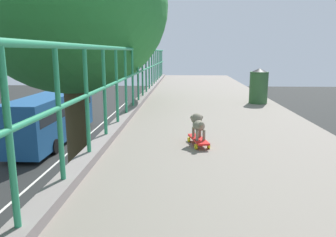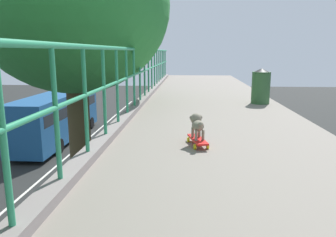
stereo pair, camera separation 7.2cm
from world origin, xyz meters
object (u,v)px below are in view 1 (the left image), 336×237
city_bus (54,115)px  toy_skateboard (198,140)px  small_dog (198,123)px  litter_bin (259,85)px

city_bus → toy_skateboard: toy_skateboard is taller
city_bus → toy_skateboard: 21.27m
city_bus → toy_skateboard: size_ratio=20.32×
toy_skateboard → small_dog: 0.22m
city_bus → litter_bin: size_ratio=13.68×
toy_skateboard → litter_bin: litter_bin is taller
city_bus → small_dog: (9.59, -18.65, 3.58)m
city_bus → toy_skateboard: (9.60, -18.68, 3.37)m
litter_bin → small_dog: bearing=-113.5°
small_dog → litter_bin: size_ratio=0.43×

